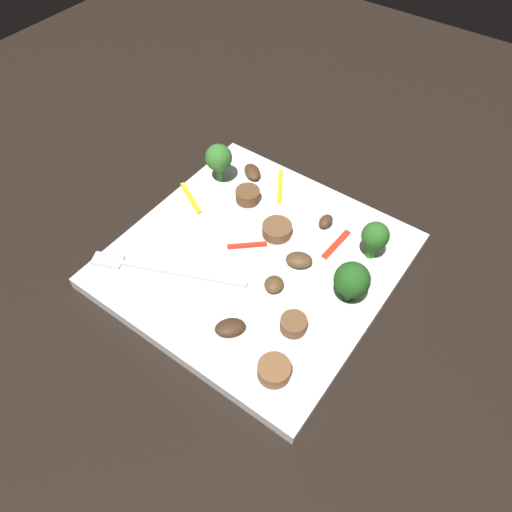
{
  "coord_description": "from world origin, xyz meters",
  "views": [
    {
      "loc": [
        -0.21,
        0.28,
        0.45
      ],
      "look_at": [
        0.0,
        0.0,
        0.02
      ],
      "focal_mm": 34.04,
      "sensor_mm": 36.0,
      "label": 1
    }
  ],
  "objects_px": {
    "pepper_strip_0": "(336,244)",
    "mushroom_2": "(252,172)",
    "broccoli_floret_0": "(352,280)",
    "mushroom_1": "(299,260)",
    "mushroom_3": "(274,284)",
    "sausage_slice_1": "(274,370)",
    "pepper_strip_1": "(280,186)",
    "sausage_slice_3": "(248,195)",
    "broccoli_floret_1": "(219,158)",
    "pepper_strip_2": "(247,245)",
    "plate": "(256,260)",
    "mushroom_0": "(326,221)",
    "sausage_slice_2": "(294,324)",
    "pepper_strip_3": "(191,198)",
    "mushroom_4": "(230,328)",
    "fork": "(156,269)",
    "sausage_slice_0": "(275,229)",
    "broccoli_floret_2": "(375,237)"
  },
  "relations": [
    {
      "from": "mushroom_0",
      "to": "pepper_strip_1",
      "type": "distance_m",
      "value": 0.09
    },
    {
      "from": "plate",
      "to": "mushroom_0",
      "type": "bearing_deg",
      "value": -113.97
    },
    {
      "from": "sausage_slice_1",
      "to": "pepper_strip_2",
      "type": "height_order",
      "value": "sausage_slice_1"
    },
    {
      "from": "plate",
      "to": "sausage_slice_3",
      "type": "distance_m",
      "value": 0.09
    },
    {
      "from": "sausage_slice_1",
      "to": "pepper_strip_1",
      "type": "xyz_separation_m",
      "value": [
        0.14,
        -0.22,
        -0.01
      ]
    },
    {
      "from": "sausage_slice_1",
      "to": "mushroom_2",
      "type": "relative_size",
      "value": 1.01
    },
    {
      "from": "mushroom_0",
      "to": "pepper_strip_3",
      "type": "xyz_separation_m",
      "value": [
        0.16,
        0.06,
        -0.0
      ]
    },
    {
      "from": "plate",
      "to": "broccoli_floret_1",
      "type": "height_order",
      "value": "broccoli_floret_1"
    },
    {
      "from": "broccoli_floret_1",
      "to": "mushroom_1",
      "type": "xyz_separation_m",
      "value": [
        -0.16,
        0.06,
        -0.03
      ]
    },
    {
      "from": "broccoli_floret_1",
      "to": "broccoli_floret_2",
      "type": "height_order",
      "value": "broccoli_floret_1"
    },
    {
      "from": "mushroom_4",
      "to": "pepper_strip_3",
      "type": "xyz_separation_m",
      "value": [
        0.16,
        -0.12,
        -0.0
      ]
    },
    {
      "from": "sausage_slice_0",
      "to": "mushroom_2",
      "type": "xyz_separation_m",
      "value": [
        0.08,
        -0.07,
        -0.0
      ]
    },
    {
      "from": "pepper_strip_3",
      "to": "mushroom_4",
      "type": "bearing_deg",
      "value": 142.45
    },
    {
      "from": "pepper_strip_1",
      "to": "pepper_strip_3",
      "type": "relative_size",
      "value": 1.02
    },
    {
      "from": "broccoli_floret_0",
      "to": "sausage_slice_2",
      "type": "relative_size",
      "value": 1.82
    },
    {
      "from": "broccoli_floret_0",
      "to": "mushroom_0",
      "type": "xyz_separation_m",
      "value": [
        0.07,
        -0.08,
        -0.02
      ]
    },
    {
      "from": "mushroom_0",
      "to": "pepper_strip_0",
      "type": "height_order",
      "value": "mushroom_0"
    },
    {
      "from": "mushroom_3",
      "to": "mushroom_2",
      "type": "bearing_deg",
      "value": -46.49
    },
    {
      "from": "fork",
      "to": "mushroom_4",
      "type": "bearing_deg",
      "value": 150.17
    },
    {
      "from": "sausage_slice_3",
      "to": "pepper_strip_3",
      "type": "distance_m",
      "value": 0.07
    },
    {
      "from": "plate",
      "to": "pepper_strip_2",
      "type": "distance_m",
      "value": 0.02
    },
    {
      "from": "sausage_slice_3",
      "to": "pepper_strip_2",
      "type": "distance_m",
      "value": 0.08
    },
    {
      "from": "broccoli_floret_1",
      "to": "mushroom_1",
      "type": "distance_m",
      "value": 0.17
    },
    {
      "from": "broccoli_floret_1",
      "to": "pepper_strip_3",
      "type": "height_order",
      "value": "broccoli_floret_1"
    },
    {
      "from": "pepper_strip_0",
      "to": "pepper_strip_3",
      "type": "xyz_separation_m",
      "value": [
        0.19,
        0.04,
        0.0
      ]
    },
    {
      "from": "sausage_slice_1",
      "to": "mushroom_0",
      "type": "relative_size",
      "value": 1.5
    },
    {
      "from": "pepper_strip_0",
      "to": "mushroom_2",
      "type": "bearing_deg",
      "value": -15.2
    },
    {
      "from": "pepper_strip_0",
      "to": "broccoli_floret_0",
      "type": "bearing_deg",
      "value": 129.64
    },
    {
      "from": "broccoli_floret_0",
      "to": "pepper_strip_3",
      "type": "bearing_deg",
      "value": -3.65
    },
    {
      "from": "sausage_slice_0",
      "to": "pepper_strip_2",
      "type": "relative_size",
      "value": 0.76
    },
    {
      "from": "broccoli_floret_0",
      "to": "mushroom_2",
      "type": "distance_m",
      "value": 0.22
    },
    {
      "from": "broccoli_floret_1",
      "to": "pepper_strip_1",
      "type": "height_order",
      "value": "broccoli_floret_1"
    },
    {
      "from": "broccoli_floret_1",
      "to": "mushroom_1",
      "type": "height_order",
      "value": "broccoli_floret_1"
    },
    {
      "from": "sausage_slice_2",
      "to": "mushroom_3",
      "type": "xyz_separation_m",
      "value": [
        0.04,
        -0.03,
        -0.0
      ]
    },
    {
      "from": "pepper_strip_0",
      "to": "pepper_strip_2",
      "type": "bearing_deg",
      "value": 37.19
    },
    {
      "from": "broccoli_floret_1",
      "to": "pepper_strip_2",
      "type": "bearing_deg",
      "value": 143.6
    },
    {
      "from": "sausage_slice_0",
      "to": "sausage_slice_3",
      "type": "xyz_separation_m",
      "value": [
        0.06,
        -0.03,
        0.0
      ]
    },
    {
      "from": "mushroom_0",
      "to": "pepper_strip_2",
      "type": "relative_size",
      "value": 0.47
    },
    {
      "from": "plate",
      "to": "mushroom_1",
      "type": "relative_size",
      "value": 9.9
    },
    {
      "from": "broccoli_floret_0",
      "to": "mushroom_1",
      "type": "height_order",
      "value": "broccoli_floret_0"
    },
    {
      "from": "broccoli_floret_0",
      "to": "mushroom_4",
      "type": "distance_m",
      "value": 0.13
    },
    {
      "from": "sausage_slice_3",
      "to": "mushroom_2",
      "type": "bearing_deg",
      "value": -60.67
    },
    {
      "from": "mushroom_2",
      "to": "mushroom_4",
      "type": "height_order",
      "value": "same"
    },
    {
      "from": "plate",
      "to": "pepper_strip_2",
      "type": "xyz_separation_m",
      "value": [
        0.02,
        -0.01,
        0.01
      ]
    },
    {
      "from": "mushroom_1",
      "to": "pepper_strip_1",
      "type": "bearing_deg",
      "value": -46.18
    },
    {
      "from": "sausage_slice_3",
      "to": "pepper_strip_1",
      "type": "relative_size",
      "value": 0.51
    },
    {
      "from": "sausage_slice_3",
      "to": "pepper_strip_3",
      "type": "relative_size",
      "value": 0.52
    },
    {
      "from": "broccoli_floret_0",
      "to": "mushroom_2",
      "type": "relative_size",
      "value": 1.58
    },
    {
      "from": "sausage_slice_0",
      "to": "fork",
      "type": "bearing_deg",
      "value": 58.56
    },
    {
      "from": "sausage_slice_3",
      "to": "mushroom_2",
      "type": "xyz_separation_m",
      "value": [
        0.02,
        -0.04,
        -0.0
      ]
    }
  ]
}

